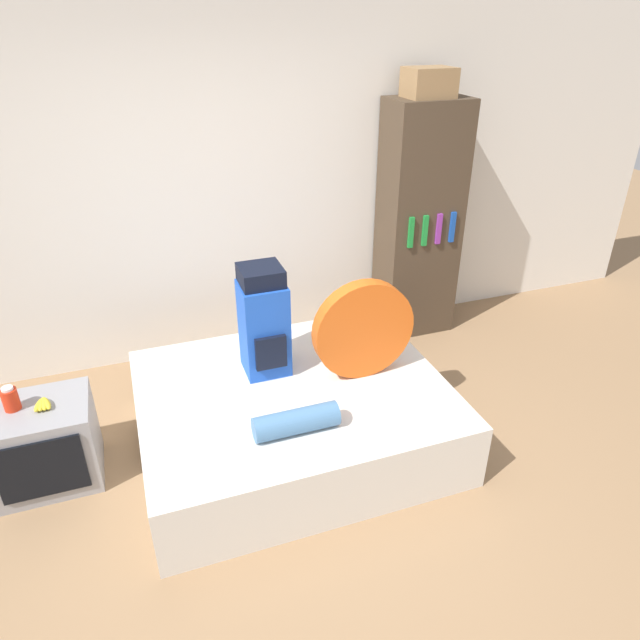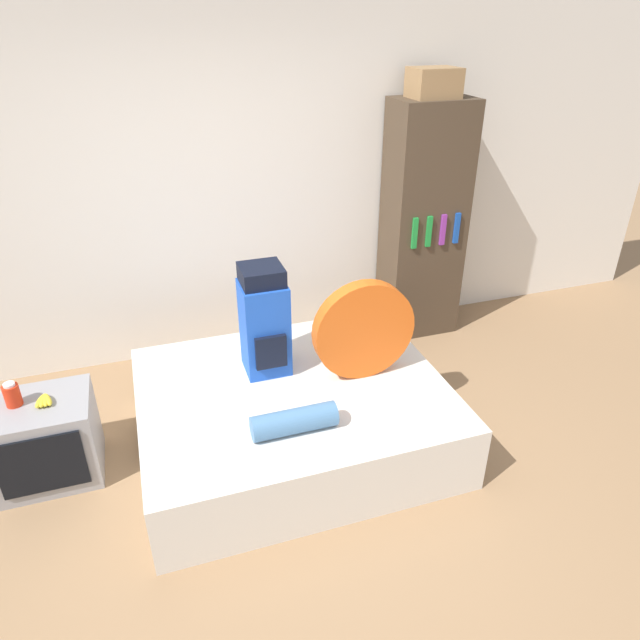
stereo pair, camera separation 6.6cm
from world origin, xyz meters
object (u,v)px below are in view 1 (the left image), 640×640
(canister, at_px, (10,399))
(television, at_px, (45,444))
(tent_bag, at_px, (363,330))
(backpack, at_px, (264,322))
(bookshelf, at_px, (419,222))
(sleeping_roll, at_px, (296,421))
(cardboard_box, at_px, (429,82))

(canister, bearing_deg, television, -18.56)
(tent_bag, bearing_deg, television, 174.77)
(backpack, distance_m, tent_bag, 0.63)
(canister, bearing_deg, backpack, 1.57)
(backpack, distance_m, television, 1.49)
(bookshelf, bearing_deg, sleeping_roll, -135.04)
(sleeping_roll, height_order, bookshelf, bookshelf)
(sleeping_roll, bearing_deg, cardboard_box, 45.16)
(bookshelf, bearing_deg, cardboard_box, -147.62)
(bookshelf, bearing_deg, canister, -162.99)
(tent_bag, relative_size, canister, 4.41)
(bookshelf, bearing_deg, backpack, -150.24)
(bookshelf, bearing_deg, tent_bag, -130.74)
(backpack, xyz_separation_m, cardboard_box, (1.55, 0.88, 1.27))
(sleeping_roll, xyz_separation_m, cardboard_box, (1.55, 1.56, 1.55))
(canister, height_order, bookshelf, bookshelf)
(backpack, relative_size, bookshelf, 0.37)
(tent_bag, xyz_separation_m, canister, (-2.08, 0.22, -0.17))
(backpack, distance_m, bookshelf, 1.82)
(television, distance_m, canister, 0.35)
(sleeping_roll, height_order, television, sleeping_roll)
(sleeping_roll, relative_size, bookshelf, 0.25)
(television, xyz_separation_m, canister, (-0.11, 0.04, 0.33))
(canister, relative_size, cardboard_box, 0.43)
(sleeping_roll, distance_m, cardboard_box, 2.69)
(tent_bag, xyz_separation_m, sleeping_roll, (-0.58, -0.42, -0.26))
(television, relative_size, cardboard_box, 1.69)
(backpack, distance_m, sleeping_roll, 0.73)
(canister, distance_m, bookshelf, 3.24)
(canister, distance_m, cardboard_box, 3.51)
(television, bearing_deg, bookshelf, 18.25)
(backpack, bearing_deg, cardboard_box, 29.71)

